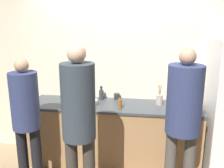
{
  "coord_description": "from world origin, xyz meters",
  "views": [
    {
      "loc": [
        0.43,
        -2.96,
        2.06
      ],
      "look_at": [
        0.0,
        0.15,
        1.26
      ],
      "focal_mm": 40.0,
      "sensor_mm": 36.0,
      "label": 1
    }
  ],
  "objects_px": {
    "person_right": "(183,112)",
    "potted_plant": "(182,96)",
    "person_left": "(26,114)",
    "bottle_dark": "(101,94)",
    "person_center": "(79,118)",
    "fruit_bowl": "(87,102)",
    "bottle_amber": "(120,104)",
    "utensil_crock": "(159,99)",
    "cup_black": "(117,96)"
  },
  "relations": [
    {
      "from": "person_center",
      "to": "bottle_dark",
      "type": "relative_size",
      "value": 9.04
    },
    {
      "from": "utensil_crock",
      "to": "cup_black",
      "type": "bearing_deg",
      "value": 165.56
    },
    {
      "from": "person_right",
      "to": "bottle_dark",
      "type": "distance_m",
      "value": 1.38
    },
    {
      "from": "person_left",
      "to": "person_center",
      "type": "bearing_deg",
      "value": -25.66
    },
    {
      "from": "potted_plant",
      "to": "fruit_bowl",
      "type": "bearing_deg",
      "value": -169.02
    },
    {
      "from": "fruit_bowl",
      "to": "bottle_amber",
      "type": "height_order",
      "value": "bottle_amber"
    },
    {
      "from": "person_right",
      "to": "bottle_amber",
      "type": "xyz_separation_m",
      "value": [
        -0.75,
        0.52,
        -0.11
      ]
    },
    {
      "from": "potted_plant",
      "to": "bottle_dark",
      "type": "bearing_deg",
      "value": 179.21
    },
    {
      "from": "person_left",
      "to": "cup_black",
      "type": "height_order",
      "value": "person_left"
    },
    {
      "from": "cup_black",
      "to": "utensil_crock",
      "type": "bearing_deg",
      "value": -14.44
    },
    {
      "from": "person_left",
      "to": "potted_plant",
      "type": "xyz_separation_m",
      "value": [
        1.93,
        0.84,
        0.06
      ]
    },
    {
      "from": "cup_black",
      "to": "person_left",
      "type": "bearing_deg",
      "value": -137.9
    },
    {
      "from": "utensil_crock",
      "to": "potted_plant",
      "type": "bearing_deg",
      "value": 16.5
    },
    {
      "from": "person_center",
      "to": "potted_plant",
      "type": "distance_m",
      "value": 1.68
    },
    {
      "from": "potted_plant",
      "to": "person_center",
      "type": "bearing_deg",
      "value": -134.32
    },
    {
      "from": "person_right",
      "to": "cup_black",
      "type": "bearing_deg",
      "value": 132.23
    },
    {
      "from": "bottle_dark",
      "to": "cup_black",
      "type": "bearing_deg",
      "value": 12.7
    },
    {
      "from": "person_left",
      "to": "cup_black",
      "type": "xyz_separation_m",
      "value": [
        1.0,
        0.9,
        -0.02
      ]
    },
    {
      "from": "bottle_dark",
      "to": "potted_plant",
      "type": "distance_m",
      "value": 1.16
    },
    {
      "from": "fruit_bowl",
      "to": "cup_black",
      "type": "xyz_separation_m",
      "value": [
        0.38,
        0.32,
        0.0
      ]
    },
    {
      "from": "person_left",
      "to": "bottle_dark",
      "type": "bearing_deg",
      "value": 47.81
    },
    {
      "from": "person_right",
      "to": "bottle_amber",
      "type": "bearing_deg",
      "value": 145.34
    },
    {
      "from": "person_right",
      "to": "fruit_bowl",
      "type": "relative_size",
      "value": 6.09
    },
    {
      "from": "person_left",
      "to": "fruit_bowl",
      "type": "xyz_separation_m",
      "value": [
        0.62,
        0.58,
        -0.02
      ]
    },
    {
      "from": "fruit_bowl",
      "to": "person_left",
      "type": "bearing_deg",
      "value": -136.79
    },
    {
      "from": "person_left",
      "to": "utensil_crock",
      "type": "bearing_deg",
      "value": 24.61
    },
    {
      "from": "person_right",
      "to": "bottle_dark",
      "type": "height_order",
      "value": "person_right"
    },
    {
      "from": "potted_plant",
      "to": "utensil_crock",
      "type": "bearing_deg",
      "value": -163.5
    },
    {
      "from": "person_left",
      "to": "bottle_amber",
      "type": "relative_size",
      "value": 8.97
    },
    {
      "from": "potted_plant",
      "to": "cup_black",
      "type": "bearing_deg",
      "value": 175.89
    },
    {
      "from": "person_left",
      "to": "person_right",
      "type": "relative_size",
      "value": 0.92
    },
    {
      "from": "utensil_crock",
      "to": "person_center",
      "type": "bearing_deg",
      "value": -127.78
    },
    {
      "from": "bottle_amber",
      "to": "potted_plant",
      "type": "relative_size",
      "value": 0.87
    },
    {
      "from": "bottle_amber",
      "to": "person_right",
      "type": "bearing_deg",
      "value": -34.66
    },
    {
      "from": "person_left",
      "to": "person_right",
      "type": "distance_m",
      "value": 1.84
    },
    {
      "from": "person_left",
      "to": "person_center",
      "type": "xyz_separation_m",
      "value": [
        0.76,
        -0.37,
        0.13
      ]
    },
    {
      "from": "bottle_amber",
      "to": "utensil_crock",
      "type": "bearing_deg",
      "value": 24.82
    },
    {
      "from": "person_center",
      "to": "fruit_bowl",
      "type": "height_order",
      "value": "person_center"
    },
    {
      "from": "person_right",
      "to": "potted_plant",
      "type": "relative_size",
      "value": 8.55
    },
    {
      "from": "cup_black",
      "to": "potted_plant",
      "type": "xyz_separation_m",
      "value": [
        0.94,
        -0.07,
        0.07
      ]
    },
    {
      "from": "fruit_bowl",
      "to": "cup_black",
      "type": "height_order",
      "value": "fruit_bowl"
    },
    {
      "from": "bottle_dark",
      "to": "bottle_amber",
      "type": "xyz_separation_m",
      "value": [
        0.32,
        -0.36,
        -0.01
      ]
    },
    {
      "from": "person_center",
      "to": "bottle_dark",
      "type": "height_order",
      "value": "person_center"
    },
    {
      "from": "person_left",
      "to": "utensil_crock",
      "type": "xyz_separation_m",
      "value": [
        1.62,
        0.74,
        0.02
      ]
    },
    {
      "from": "person_right",
      "to": "bottle_amber",
      "type": "distance_m",
      "value": 0.92
    },
    {
      "from": "person_center",
      "to": "fruit_bowl",
      "type": "distance_m",
      "value": 0.97
    },
    {
      "from": "bottle_amber",
      "to": "cup_black",
      "type": "height_order",
      "value": "bottle_amber"
    },
    {
      "from": "person_right",
      "to": "cup_black",
      "type": "height_order",
      "value": "person_right"
    },
    {
      "from": "utensil_crock",
      "to": "person_right",
      "type": "bearing_deg",
      "value": -74.08
    },
    {
      "from": "person_center",
      "to": "person_right",
      "type": "height_order",
      "value": "person_center"
    }
  ]
}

